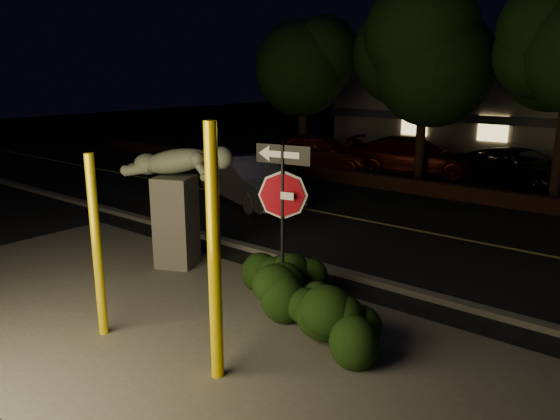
% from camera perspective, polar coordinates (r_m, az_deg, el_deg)
% --- Properties ---
extents(ground, '(90.00, 90.00, 0.00)m').
position_cam_1_polar(ground, '(18.17, 16.95, 0.22)').
color(ground, black).
rests_on(ground, ground).
extents(patio, '(14.00, 6.00, 0.02)m').
position_cam_1_polar(patio, '(9.50, -10.31, -12.33)').
color(patio, '#4C4944').
rests_on(patio, ground).
extents(road, '(80.00, 8.00, 0.01)m').
position_cam_1_polar(road, '(15.52, 12.66, -1.85)').
color(road, black).
rests_on(road, ground).
extents(lane_marking, '(80.00, 0.12, 0.00)m').
position_cam_1_polar(lane_marking, '(15.51, 12.66, -1.80)').
color(lane_marking, '#C8BD50').
rests_on(lane_marking, road).
extents(curb, '(80.00, 0.25, 0.12)m').
position_cam_1_polar(curb, '(12.13, 3.83, -5.83)').
color(curb, '#4C4944').
rests_on(curb, ground).
extents(brick_wall, '(40.00, 0.35, 0.50)m').
position_cam_1_polar(brick_wall, '(19.30, 18.49, 1.67)').
color(brick_wall, '#472117').
rests_on(brick_wall, ground).
extents(parking_lot, '(40.00, 12.00, 0.01)m').
position_cam_1_polar(parking_lot, '(24.68, 23.25, 3.29)').
color(parking_lot, black).
rests_on(parking_lot, ground).
extents(tree_far_a, '(4.60, 4.60, 7.43)m').
position_cam_1_polar(tree_far_a, '(24.29, 2.46, 16.93)').
color(tree_far_a, black).
rests_on(tree_far_a, ground).
extents(tree_far_b, '(5.20, 5.20, 8.41)m').
position_cam_1_polar(tree_far_b, '(21.68, 15.20, 18.67)').
color(tree_far_b, black).
rests_on(tree_far_b, ground).
extents(yellow_pole_left, '(0.15, 0.15, 3.02)m').
position_cam_1_polar(yellow_pole_left, '(9.17, -18.61, -3.73)').
color(yellow_pole_left, yellow).
rests_on(yellow_pole_left, ground).
extents(yellow_pole_right, '(0.18, 0.18, 3.63)m').
position_cam_1_polar(yellow_pole_right, '(7.42, -6.89, -4.81)').
color(yellow_pole_right, yellow).
rests_on(yellow_pole_right, ground).
extents(signpost, '(1.01, 0.23, 3.03)m').
position_cam_1_polar(signpost, '(9.38, 0.27, 1.51)').
color(signpost, black).
rests_on(signpost, ground).
extents(sculpture, '(2.46, 1.60, 2.72)m').
position_cam_1_polar(sculpture, '(12.02, -10.73, 1.78)').
color(sculpture, '#4C4944').
rests_on(sculpture, ground).
extents(hedge_center, '(2.33, 1.63, 1.10)m').
position_cam_1_polar(hedge_center, '(10.68, -0.09, -5.84)').
color(hedge_center, black).
rests_on(hedge_center, ground).
extents(hedge_right, '(1.90, 1.49, 1.10)m').
position_cam_1_polar(hedge_right, '(9.55, 2.86, -8.39)').
color(hedge_right, black).
rests_on(hedge_right, ground).
extents(hedge_far_right, '(1.86, 1.47, 1.12)m').
position_cam_1_polar(hedge_far_right, '(8.54, 7.40, -11.28)').
color(hedge_far_right, black).
rests_on(hedge_far_right, ground).
extents(silver_sedan, '(4.85, 3.07, 1.51)m').
position_cam_1_polar(silver_sedan, '(17.92, -3.19, 3.11)').
color(silver_sedan, '#B0B0B4').
rests_on(silver_sedan, ground).
extents(parked_car_red, '(5.12, 3.08, 1.63)m').
position_cam_1_polar(parked_car_red, '(23.86, 4.28, 6.05)').
color(parked_car_red, maroon).
rests_on(parked_car_red, ground).
extents(parked_car_darkred, '(5.76, 3.60, 1.56)m').
position_cam_1_polar(parked_car_darkred, '(23.55, 13.81, 5.48)').
color(parked_car_darkred, '#430B06').
rests_on(parked_car_darkred, ground).
extents(parked_car_dark, '(5.51, 4.25, 1.39)m').
position_cam_1_polar(parked_car_dark, '(22.58, 23.80, 4.09)').
color(parked_car_dark, black).
rests_on(parked_car_dark, ground).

